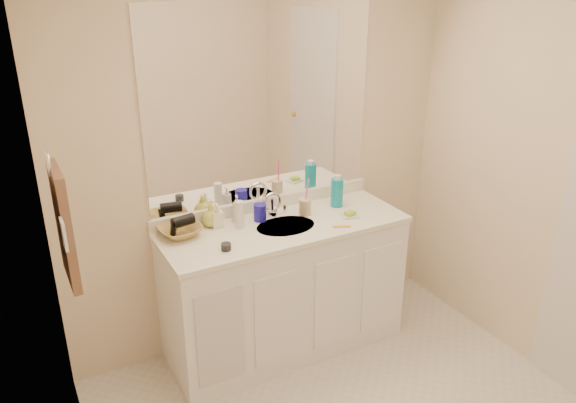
{
  "coord_description": "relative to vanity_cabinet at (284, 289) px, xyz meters",
  "views": [
    {
      "loc": [
        -1.45,
        -1.71,
        2.32
      ],
      "look_at": [
        0.0,
        0.97,
        1.05
      ],
      "focal_mm": 35.0,
      "sensor_mm": 36.0,
      "label": 1
    }
  ],
  "objects": [
    {
      "name": "wall_back",
      "position": [
        0.0,
        0.28,
        0.77
      ],
      "size": [
        2.6,
        0.02,
        2.4
      ],
      "primitive_type": "cube",
      "color": "beige",
      "rests_on": "floor"
    },
    {
      "name": "wall_left",
      "position": [
        -1.3,
        -1.02,
        0.77
      ],
      "size": [
        0.02,
        2.6,
        2.4
      ],
      "primitive_type": "cube",
      "color": "beige",
      "rests_on": "floor"
    },
    {
      "name": "vanity_cabinet",
      "position": [
        0.0,
        0.0,
        0.0
      ],
      "size": [
        1.5,
        0.55,
        0.85
      ],
      "primitive_type": "cube",
      "color": "white",
      "rests_on": "floor"
    },
    {
      "name": "countertop",
      "position": [
        0.0,
        0.0,
        0.44
      ],
      "size": [
        1.52,
        0.57,
        0.03
      ],
      "primitive_type": "cube",
      "color": "white",
      "rests_on": "vanity_cabinet"
    },
    {
      "name": "backsplash",
      "position": [
        0.0,
        0.26,
        0.5
      ],
      "size": [
        1.52,
        0.03,
        0.08
      ],
      "primitive_type": "cube",
      "color": "white",
      "rests_on": "countertop"
    },
    {
      "name": "sink_basin",
      "position": [
        0.0,
        -0.02,
        0.44
      ],
      "size": [
        0.37,
        0.37,
        0.02
      ],
      "primitive_type": "cylinder",
      "color": "#BFB2A7",
      "rests_on": "countertop"
    },
    {
      "name": "faucet",
      "position": [
        0.0,
        0.16,
        0.51
      ],
      "size": [
        0.02,
        0.02,
        0.11
      ],
      "primitive_type": "cylinder",
      "color": "silver",
      "rests_on": "countertop"
    },
    {
      "name": "mirror",
      "position": [
        0.0,
        0.27,
        1.14
      ],
      "size": [
        1.48,
        0.01,
        1.2
      ],
      "primitive_type": "cube",
      "color": "white",
      "rests_on": "wall_back"
    },
    {
      "name": "blue_mug",
      "position": [
        -0.1,
        0.12,
        0.51
      ],
      "size": [
        0.08,
        0.08,
        0.11
      ],
      "primitive_type": "cylinder",
      "rotation": [
        0.0,
        0.0,
        -0.01
      ],
      "color": "#1B17A4",
      "rests_on": "countertop"
    },
    {
      "name": "tan_cup",
      "position": [
        0.19,
        0.07,
        0.51
      ],
      "size": [
        0.1,
        0.1,
        0.1
      ],
      "primitive_type": "cylinder",
      "rotation": [
        0.0,
        0.0,
        0.37
      ],
      "color": "#CDB490",
      "rests_on": "countertop"
    },
    {
      "name": "toothbrush",
      "position": [
        0.2,
        0.07,
        0.6
      ],
      "size": [
        0.02,
        0.04,
        0.18
      ],
      "primitive_type": "cylinder",
      "rotation": [
        0.14,
        0.0,
        0.39
      ],
      "color": "#FF438D",
      "rests_on": "tan_cup"
    },
    {
      "name": "mouthwash_bottle",
      "position": [
        0.44,
        0.09,
        0.55
      ],
      "size": [
        0.1,
        0.1,
        0.19
      ],
      "primitive_type": "cylinder",
      "rotation": [
        0.0,
        0.0,
        0.25
      ],
      "color": "#0E94B1",
      "rests_on": "countertop"
    },
    {
      "name": "soap_dish",
      "position": [
        0.42,
        -0.09,
        0.46
      ],
      "size": [
        0.13,
        0.11,
        0.01
      ],
      "primitive_type": "cube",
      "rotation": [
        0.0,
        0.0,
        -0.31
      ],
      "color": "silver",
      "rests_on": "countertop"
    },
    {
      "name": "green_soap",
      "position": [
        0.42,
        -0.09,
        0.48
      ],
      "size": [
        0.07,
        0.06,
        0.02
      ],
      "primitive_type": "cube",
      "rotation": [
        0.0,
        0.0,
        0.17
      ],
      "color": "#97CD32",
      "rests_on": "soap_dish"
    },
    {
      "name": "orange_comb",
      "position": [
        0.29,
        -0.2,
        0.46
      ],
      "size": [
        0.11,
        0.07,
        0.0
      ],
      "primitive_type": "cube",
      "rotation": [
        0.0,
        0.0,
        -0.42
      ],
      "color": "orange",
      "rests_on": "countertop"
    },
    {
      "name": "dark_jar",
      "position": [
        -0.44,
        -0.14,
        0.47
      ],
      "size": [
        0.07,
        0.07,
        0.04
      ],
      "primitive_type": "cylinder",
      "rotation": [
        0.0,
        0.0,
        -0.3
      ],
      "color": "black",
      "rests_on": "countertop"
    },
    {
      "name": "extra_white_bottle",
      "position": [
        -0.25,
        0.09,
        0.54
      ],
      "size": [
        0.06,
        0.06,
        0.17
      ],
      "primitive_type": "cylinder",
      "rotation": [
        0.0,
        0.0,
        -0.12
      ],
      "color": "white",
      "rests_on": "countertop"
    },
    {
      "name": "soap_bottle_white",
      "position": [
        -0.23,
        0.19,
        0.54
      ],
      "size": [
        0.08,
        0.08,
        0.17
      ],
      "primitive_type": "imported",
      "rotation": [
        0.0,
        0.0,
        -0.2
      ],
      "color": "silver",
      "rests_on": "countertop"
    },
    {
      "name": "soap_bottle_cream",
      "position": [
        -0.37,
        0.16,
        0.53
      ],
      "size": [
        0.08,
        0.08,
        0.15
      ],
      "primitive_type": "imported",
      "rotation": [
        0.0,
        0.0,
        -0.14
      ],
      "color": "#FBF3CC",
      "rests_on": "countertop"
    },
    {
      "name": "soap_bottle_yellow",
      "position": [
        -0.39,
        0.19,
        0.53
      ],
      "size": [
        0.12,
        0.12,
        0.14
      ],
      "primitive_type": "imported",
      "rotation": [
        0.0,
        0.0,
        -0.09
      ],
      "color": "#D5DB55",
      "rests_on": "countertop"
    },
    {
      "name": "wicker_basket",
      "position": [
        -0.6,
        0.15,
        0.48
      ],
      "size": [
        0.27,
        0.27,
        0.06
      ],
      "primitive_type": "imported",
      "rotation": [
        0.0,
        0.0,
        0.15
      ],
      "color": "#AA8844",
      "rests_on": "countertop"
    },
    {
      "name": "hair_dryer",
      "position": [
        -0.58,
        0.15,
        0.54
      ],
      "size": [
        0.14,
        0.09,
        0.06
      ],
      "primitive_type": "cylinder",
      "rotation": [
        0.0,
        1.57,
        0.18
      ],
      "color": "black",
      "rests_on": "wicker_basket"
    },
    {
      "name": "towel_ring",
      "position": [
        -1.27,
        -0.25,
        1.12
      ],
      "size": [
        0.01,
        0.11,
        0.11
      ],
      "primitive_type": "torus",
      "rotation": [
        0.0,
        1.57,
        0.0
      ],
      "color": "silver",
      "rests_on": "wall_left"
    },
    {
      "name": "hand_towel",
      "position": [
        -1.25,
        -0.25,
        0.82
      ],
      "size": [
        0.04,
        0.32,
        0.55
      ],
      "primitive_type": "cube",
      "color": "brown",
      "rests_on": "towel_ring"
    },
    {
      "name": "switch_plate",
      "position": [
        -1.27,
        -0.45,
        0.88
      ],
      "size": [
        0.01,
        0.08,
        0.13
      ],
      "primitive_type": "cube",
      "color": "white",
      "rests_on": "wall_left"
    }
  ]
}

